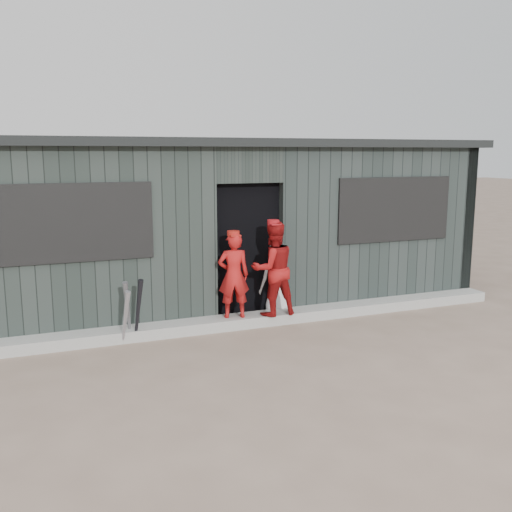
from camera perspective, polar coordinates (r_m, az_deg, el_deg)
name	(u,v)px	position (r m, az deg, el deg)	size (l,w,h in m)	color
ground	(314,369)	(6.63, 5.81, -11.14)	(80.00, 80.00, 0.00)	#755F51
curb	(255,319)	(8.18, -0.05, -6.37)	(8.00, 0.36, 0.15)	gray
bat_left	(125,318)	(7.39, -12.93, -6.05)	(0.07, 0.07, 0.76)	#96969E
bat_mid	(128,311)	(7.54, -12.69, -5.38)	(0.07, 0.07, 0.84)	slate
bat_right	(138,311)	(7.46, -11.72, -5.40)	(0.07, 0.07, 0.87)	black
player_red_left	(234,275)	(7.89, -2.25, -1.95)	(0.44, 0.29, 1.19)	#AB1515
player_red_right	(273,269)	(8.00, 1.72, -1.27)	(0.65, 0.50, 1.33)	maroon
player_grey_back	(277,280)	(8.49, 2.11, -2.37)	(0.55, 0.36, 1.12)	silver
dugout	(218,222)	(9.49, -3.77, 3.41)	(8.30, 3.30, 2.62)	black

